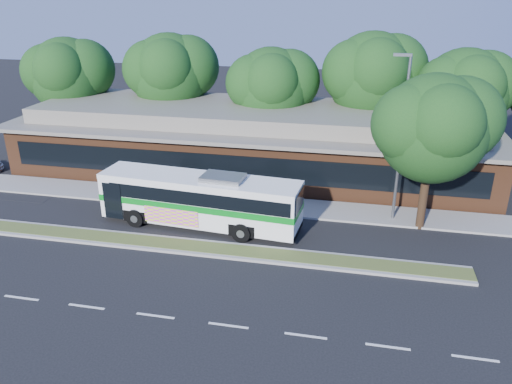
% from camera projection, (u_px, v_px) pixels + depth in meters
% --- Properties ---
extents(ground, '(120.00, 120.00, 0.00)m').
position_uv_depth(ground, '(195.00, 255.00, 24.36)').
color(ground, black).
rests_on(ground, ground).
extents(median_strip, '(26.00, 1.10, 0.15)m').
position_uv_depth(median_strip, '(199.00, 247.00, 24.87)').
color(median_strip, '#404F21').
rests_on(median_strip, ground).
extents(sidewalk, '(44.00, 2.60, 0.12)m').
position_uv_depth(sidewalk, '(228.00, 202.00, 30.12)').
color(sidewalk, gray).
rests_on(sidewalk, ground).
extents(parking_lot, '(14.00, 12.00, 0.01)m').
position_uv_depth(parking_lot, '(5.00, 164.00, 36.81)').
color(parking_lot, black).
rests_on(parking_lot, ground).
extents(plaza_building, '(33.20, 11.20, 4.45)m').
position_uv_depth(plaza_building, '(251.00, 139.00, 35.29)').
color(plaza_building, brown).
rests_on(plaza_building, ground).
extents(lamp_post, '(0.93, 0.18, 9.07)m').
position_uv_depth(lamp_post, '(401.00, 135.00, 26.10)').
color(lamp_post, slate).
rests_on(lamp_post, ground).
extents(tree_bg_a, '(6.47, 5.80, 8.63)m').
position_uv_depth(tree_bg_a, '(73.00, 74.00, 38.56)').
color(tree_bg_a, black).
rests_on(tree_bg_a, ground).
extents(tree_bg_b, '(6.69, 6.00, 9.00)m').
position_uv_depth(tree_bg_b, '(176.00, 71.00, 37.85)').
color(tree_bg_b, black).
rests_on(tree_bg_b, ground).
extents(tree_bg_c, '(6.24, 5.60, 8.26)m').
position_uv_depth(tree_bg_c, '(277.00, 85.00, 35.64)').
color(tree_bg_c, black).
rests_on(tree_bg_c, ground).
extents(tree_bg_d, '(6.91, 6.20, 9.37)m').
position_uv_depth(tree_bg_d, '(379.00, 74.00, 34.91)').
color(tree_bg_d, black).
rests_on(tree_bg_d, ground).
extents(tree_bg_e, '(6.47, 5.80, 8.50)m').
position_uv_depth(tree_bg_e, '(470.00, 90.00, 33.12)').
color(tree_bg_e, black).
rests_on(tree_bg_e, ground).
extents(transit_bus, '(11.07, 3.29, 3.07)m').
position_uv_depth(transit_bus, '(201.00, 197.00, 26.68)').
color(transit_bus, white).
rests_on(transit_bus, ground).
extents(sidewalk_tree, '(6.17, 5.53, 8.30)m').
position_uv_depth(sidewalk_tree, '(441.00, 126.00, 24.95)').
color(sidewalk_tree, black).
rests_on(sidewalk_tree, ground).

